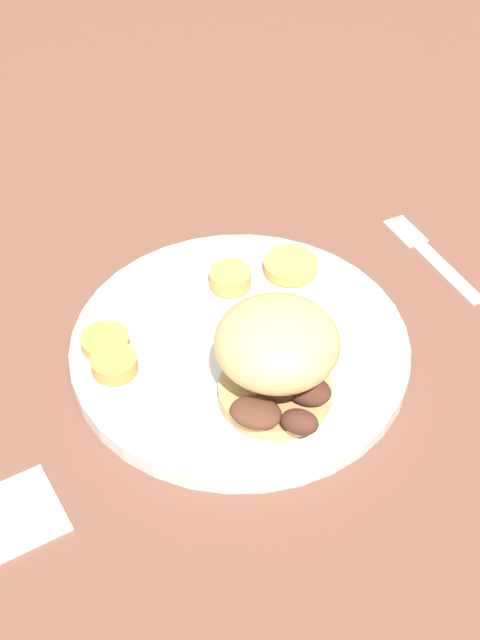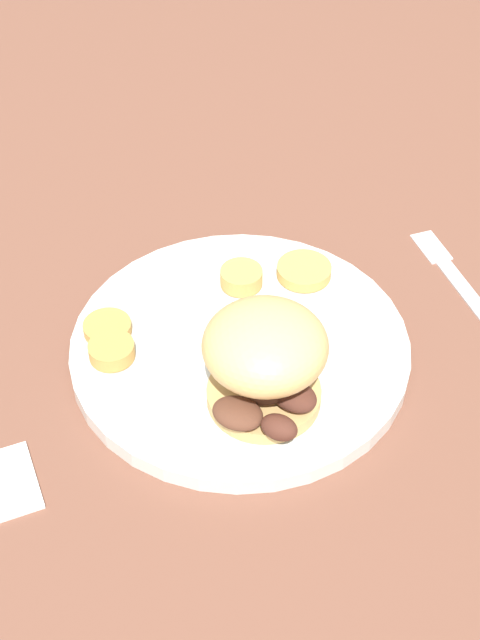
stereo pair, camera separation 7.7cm
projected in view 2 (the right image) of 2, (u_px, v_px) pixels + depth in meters
ground_plane at (240, 354)px, 0.80m from camera, size 4.00×4.00×0.00m
dinner_plate at (240, 346)px, 0.79m from camera, size 0.30×0.30×0.02m
sandwich at (265, 360)px, 0.70m from camera, size 0.10×0.13×0.09m
potato_round_0 at (107, 328)px, 0.79m from camera, size 0.04×0.04×0.01m
potato_round_1 at (112, 350)px, 0.77m from camera, size 0.04×0.04×0.01m
potato_round_2 at (304, 271)px, 0.84m from camera, size 0.05×0.05×0.01m
potato_round_3 at (240, 277)px, 0.83m from camera, size 0.04×0.04×0.02m
fork at (454, 275)px, 0.87m from camera, size 0.07×0.14×0.00m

